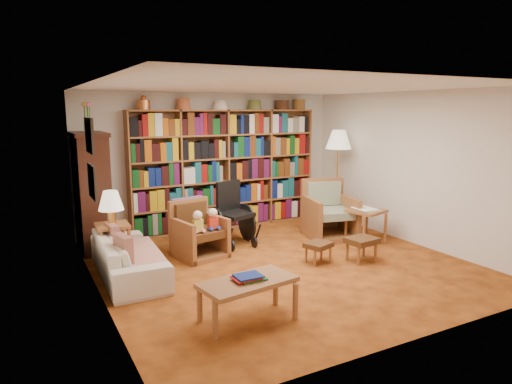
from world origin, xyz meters
TOP-DOWN VIEW (x-y plane):
  - floor at (0.00, 0.00)m, footprint 5.00×5.00m
  - ceiling at (0.00, 0.00)m, footprint 5.00×5.00m
  - wall_back at (0.00, 2.50)m, footprint 5.00×0.00m
  - wall_front at (0.00, -2.50)m, footprint 5.00×0.00m
  - wall_left at (-2.50, 0.00)m, footprint 0.00×5.00m
  - wall_right at (2.50, 0.00)m, footprint 0.00×5.00m
  - bookshelf at (0.20, 2.33)m, footprint 3.60×0.30m
  - curio_cabinet at (-2.25, 2.00)m, footprint 0.50×0.95m
  - framed_pictures at (-2.48, 0.30)m, footprint 0.03×0.52m
  - sofa at (-2.05, 0.55)m, footprint 1.87×0.77m
  - sofa_throw at (-2.00, 0.55)m, footprint 0.78×1.35m
  - cushion_left at (-2.18, 0.90)m, footprint 0.14×0.36m
  - cushion_right at (-2.18, 0.20)m, footprint 0.18×0.39m
  - side_table_lamp at (-2.15, 1.02)m, footprint 0.46×0.46m
  - table_lamp at (-2.15, 1.02)m, footprint 0.35×0.35m
  - armchair_leather at (-0.91, 0.96)m, footprint 0.81×0.83m
  - armchair_sage at (1.48, 0.91)m, footprint 0.97×0.99m
  - wheelchair at (-0.17, 1.30)m, footprint 0.63×0.82m
  - floor_lamp at (2.12, 1.45)m, footprint 0.48×0.48m
  - side_table_papers at (1.85, 0.32)m, footprint 0.66×0.66m
  - footstool_a at (0.50, -0.21)m, footprint 0.44×0.41m
  - footstool_b at (1.10, -0.45)m, footprint 0.46×0.41m
  - coffee_table at (-1.23, -1.37)m, footprint 1.08×0.66m

SIDE VIEW (x-z plane):
  - floor at x=0.00m, z-range 0.00..0.00m
  - footstool_a at x=0.50m, z-range 0.10..0.41m
  - sofa at x=-2.05m, z-range 0.00..0.54m
  - footstool_b at x=1.10m, z-range 0.11..0.47m
  - sofa_throw at x=-2.00m, z-range 0.28..0.32m
  - armchair_leather at x=-0.91m, z-range -0.08..0.79m
  - armchair_sage at x=1.48m, z-range -0.12..0.87m
  - coffee_table at x=-1.23m, z-range 0.14..0.64m
  - cushion_right at x=-2.18m, z-range 0.26..0.64m
  - cushion_left at x=-2.18m, z-range 0.27..0.63m
  - side_table_papers at x=1.85m, z-range 0.17..0.75m
  - wheelchair at x=-0.17m, z-range -0.05..0.98m
  - side_table_lamp at x=-2.15m, z-range 0.16..0.78m
  - table_lamp at x=-2.15m, z-range 0.71..1.18m
  - curio_cabinet at x=-2.25m, z-range -0.25..2.15m
  - bookshelf at x=0.20m, z-range -0.04..2.38m
  - wall_back at x=0.00m, z-range -1.25..3.75m
  - wall_front at x=0.00m, z-range -1.25..3.75m
  - wall_left at x=-2.50m, z-range -1.25..3.75m
  - wall_right at x=2.50m, z-range -1.25..3.75m
  - floor_lamp at x=2.12m, z-range 0.66..2.49m
  - framed_pictures at x=-2.48m, z-range 1.14..2.11m
  - ceiling at x=0.00m, z-range 2.50..2.50m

